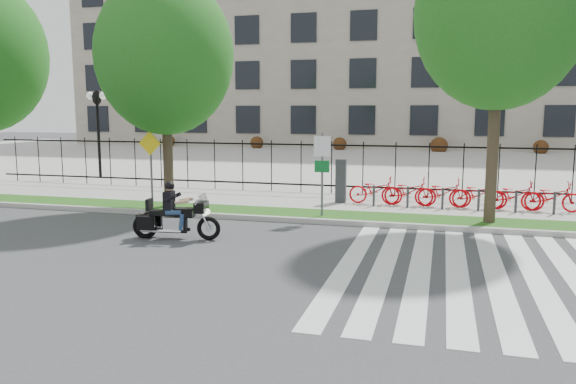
# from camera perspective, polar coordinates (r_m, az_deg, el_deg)

# --- Properties ---
(ground) EXTENTS (120.00, 120.00, 0.00)m
(ground) POSITION_cam_1_polar(r_m,az_deg,el_deg) (12.88, -3.54, -6.61)
(ground) COLOR #39393C
(ground) RESTS_ON ground
(curb) EXTENTS (60.00, 0.20, 0.15)m
(curb) POSITION_cam_1_polar(r_m,az_deg,el_deg) (16.69, 1.04, -2.87)
(curb) COLOR #A09F97
(curb) RESTS_ON ground
(grass_verge) EXTENTS (60.00, 1.50, 0.15)m
(grass_verge) POSITION_cam_1_polar(r_m,az_deg,el_deg) (17.50, 1.73, -2.35)
(grass_verge) COLOR #184C13
(grass_verge) RESTS_ON ground
(sidewalk) EXTENTS (60.00, 3.50, 0.15)m
(sidewalk) POSITION_cam_1_polar(r_m,az_deg,el_deg) (19.90, 3.44, -1.07)
(sidewalk) COLOR #ACABA1
(sidewalk) RESTS_ON ground
(plaza) EXTENTS (80.00, 34.00, 0.10)m
(plaza) POSITION_cam_1_polar(r_m,az_deg,el_deg) (37.13, 9.12, 3.17)
(plaza) COLOR #ACABA1
(plaza) RESTS_ON ground
(crosswalk_stripes) EXTENTS (5.70, 8.00, 0.01)m
(crosswalk_stripes) POSITION_cam_1_polar(r_m,az_deg,el_deg) (12.24, 18.56, -7.81)
(crosswalk_stripes) COLOR silver
(crosswalk_stripes) RESTS_ON ground
(iron_fence) EXTENTS (30.00, 0.06, 2.00)m
(iron_fence) POSITION_cam_1_polar(r_m,az_deg,el_deg) (21.46, 4.45, 2.50)
(iron_fence) COLOR black
(iron_fence) RESTS_ON sidewalk
(office_building) EXTENTS (60.00, 21.90, 20.15)m
(office_building) POSITION_cam_1_polar(r_m,az_deg,el_deg) (57.21, 11.67, 14.83)
(office_building) COLOR gray
(office_building) RESTS_ON ground
(lamp_post_left) EXTENTS (1.06, 0.70, 4.25)m
(lamp_post_left) POSITION_cam_1_polar(r_m,az_deg,el_deg) (28.68, -18.79, 7.66)
(lamp_post_left) COLOR black
(lamp_post_left) RESTS_ON ground
(street_tree_1) EXTENTS (4.44, 4.44, 7.46)m
(street_tree_1) POSITION_cam_1_polar(r_m,az_deg,el_deg) (18.93, -12.40, 13.39)
(street_tree_1) COLOR #32241B
(street_tree_1) RESTS_ON grass_verge
(street_tree_2) EXTENTS (4.60, 4.60, 8.44)m
(street_tree_2) POSITION_cam_1_polar(r_m,az_deg,el_deg) (16.96, 20.73, 16.66)
(street_tree_2) COLOR #32241B
(street_tree_2) RESTS_ON grass_verge
(bike_share_station) EXTENTS (7.78, 0.86, 1.50)m
(bike_share_station) POSITION_cam_1_polar(r_m,az_deg,el_deg) (19.15, 16.86, -0.10)
(bike_share_station) COLOR #2D2D33
(bike_share_station) RESTS_ON sidewalk
(sign_pole_regulatory) EXTENTS (0.50, 0.09, 2.50)m
(sign_pole_regulatory) POSITION_cam_1_polar(r_m,az_deg,el_deg) (16.77, 3.49, 2.92)
(sign_pole_regulatory) COLOR #59595B
(sign_pole_regulatory) RESTS_ON grass_verge
(sign_pole_warning) EXTENTS (0.78, 0.09, 2.49)m
(sign_pole_warning) POSITION_cam_1_polar(r_m,az_deg,el_deg) (18.80, -13.78, 3.28)
(sign_pole_warning) COLOR #59595B
(sign_pole_warning) RESTS_ON grass_verge
(motorcycle_rider) EXTENTS (2.35, 0.81, 1.82)m
(motorcycle_rider) POSITION_cam_1_polar(r_m,az_deg,el_deg) (14.78, -11.37, -2.41)
(motorcycle_rider) COLOR black
(motorcycle_rider) RESTS_ON ground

